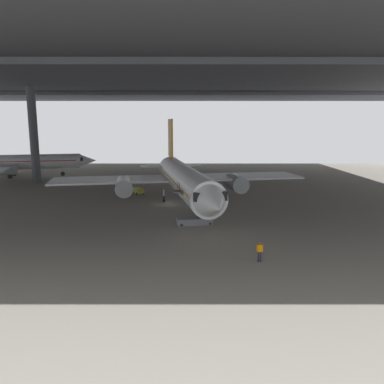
{
  "coord_description": "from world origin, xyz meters",
  "views": [
    {
      "loc": [
        2.41,
        -51.53,
        10.85
      ],
      "look_at": [
        2.2,
        -5.49,
        2.6
      ],
      "focal_mm": 35.3,
      "sensor_mm": 36.0,
      "label": 1
    }
  ],
  "objects": [
    {
      "name": "baggage_tug",
      "position": [
        -6.14,
        7.34,
        0.53
      ],
      "size": [
        2.14,
        2.51,
        0.9
      ],
      "color": "yellow",
      "rests_on": "ground_plane"
    },
    {
      "name": "crew_worker_near_nose",
      "position": [
        7.82,
        -22.76,
        0.96
      ],
      "size": [
        0.54,
        0.29,
        1.68
      ],
      "color": "#232838",
      "rests_on": "ground_plane"
    },
    {
      "name": "ground_plane",
      "position": [
        0.0,
        0.0,
        0.0
      ],
      "size": [
        110.0,
        110.0,
        0.0
      ],
      "primitive_type": "plane",
      "color": "gray"
    },
    {
      "name": "airplane_distant",
      "position": [
        -33.51,
        26.85,
        3.14
      ],
      "size": [
        30.02,
        29.55,
        9.78
      ],
      "color": "white",
      "rests_on": "ground_plane"
    },
    {
      "name": "crew_worker_by_stairs",
      "position": [
        4.63,
        -9.27,
        0.94
      ],
      "size": [
        0.51,
        0.35,
        1.65
      ],
      "color": "#232838",
      "rests_on": "ground_plane"
    },
    {
      "name": "airplane_main",
      "position": [
        1.28,
        -0.74,
        3.51
      ],
      "size": [
        36.75,
        37.57,
        11.76
      ],
      "color": "white",
      "rests_on": "ground_plane"
    },
    {
      "name": "hangar_structure",
      "position": [
        -0.08,
        13.74,
        18.3
      ],
      "size": [
        121.0,
        99.0,
        18.94
      ],
      "color": "#4C4F54",
      "rests_on": "ground_plane"
    },
    {
      "name": "boarding_stairs",
      "position": [
        2.65,
        -11.11,
        0.74
      ],
      "size": [
        4.45,
        2.21,
        4.72
      ],
      "color": "slate",
      "rests_on": "ground_plane"
    }
  ]
}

